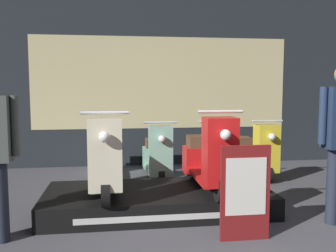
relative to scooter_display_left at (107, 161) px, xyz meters
name	(u,v)px	position (x,y,z in m)	size (l,w,h in m)	color
shop_wall_back	(162,80)	(0.99, 2.79, 0.97)	(8.70, 0.09, 3.20)	#23282D
display_platform	(158,200)	(0.60, 0.06, -0.50)	(2.65, 1.18, 0.25)	black
scooter_display_left	(107,161)	(0.00, 0.00, 0.00)	(0.48, 1.51, 0.97)	black
scooter_display_right	(208,158)	(1.19, 0.00, 0.00)	(0.48, 1.51, 0.97)	black
scooter_backrow_0	(105,157)	(-0.06, 1.63, -0.25)	(0.48, 1.51, 0.97)	black
scooter_backrow_1	(157,156)	(0.76, 1.63, -0.25)	(0.48, 1.51, 0.97)	black
scooter_backrow_2	(207,155)	(1.58, 1.63, -0.25)	(0.48, 1.51, 0.97)	black
scooter_backrow_3	(255,153)	(2.40, 1.63, -0.25)	(0.48, 1.51, 0.97)	black
price_sign_board	(245,193)	(1.32, -0.92, -0.16)	(0.48, 0.04, 0.92)	maroon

